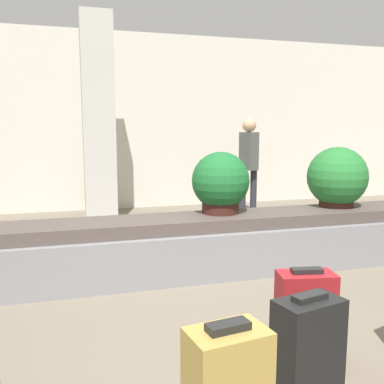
# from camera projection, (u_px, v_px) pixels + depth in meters

# --- Properties ---
(ground_plane) EXTENTS (18.00, 18.00, 0.00)m
(ground_plane) POSITION_uv_depth(u_px,v_px,m) (254.00, 345.00, 2.94)
(ground_plane) COLOR #6B6051
(back_wall) EXTENTS (18.00, 0.06, 3.20)m
(back_wall) POSITION_uv_depth(u_px,v_px,m) (134.00, 122.00, 7.88)
(back_wall) COLOR beige
(back_wall) RESTS_ON ground_plane
(carousel) EXTENTS (8.94, 0.73, 0.59)m
(carousel) POSITION_uv_depth(u_px,v_px,m) (192.00, 246.00, 4.37)
(carousel) COLOR gray
(carousel) RESTS_ON ground_plane
(pillar) EXTENTS (0.48, 0.48, 3.20)m
(pillar) POSITION_uv_depth(u_px,v_px,m) (98.00, 121.00, 6.59)
(pillar) COLOR beige
(pillar) RESTS_ON ground_plane
(suitcase_2) EXTENTS (0.37, 0.26, 0.67)m
(suitcase_2) POSITION_uv_depth(u_px,v_px,m) (307.00, 361.00, 2.13)
(suitcase_2) COLOR black
(suitcase_2) RESTS_ON ground_plane
(suitcase_5) EXTENTS (0.37, 0.25, 0.64)m
(suitcase_5) POSITION_uv_depth(u_px,v_px,m) (305.00, 320.00, 2.62)
(suitcase_5) COLOR maroon
(suitcase_5) RESTS_ON ground_plane
(potted_plant_0) EXTENTS (0.61, 0.61, 0.64)m
(potted_plant_0) POSITION_uv_depth(u_px,v_px,m) (221.00, 183.00, 4.46)
(potted_plant_0) COLOR #381914
(potted_plant_0) RESTS_ON carousel
(potted_plant_1) EXTENTS (0.68, 0.68, 0.68)m
(potted_plant_1) POSITION_uv_depth(u_px,v_px,m) (337.00, 178.00, 4.85)
(potted_plant_1) COLOR #381914
(potted_plant_1) RESTS_ON carousel
(traveler_0) EXTENTS (0.31, 0.35, 1.65)m
(traveler_0) POSITION_uv_depth(u_px,v_px,m) (249.00, 158.00, 7.16)
(traveler_0) COLOR #282833
(traveler_0) RESTS_ON ground_plane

